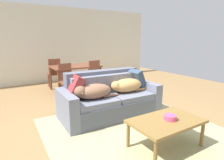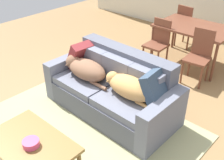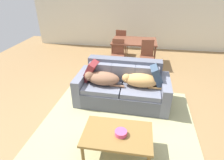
{
  "view_description": "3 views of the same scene",
  "coord_description": "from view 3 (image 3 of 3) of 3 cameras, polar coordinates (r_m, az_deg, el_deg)",
  "views": [
    {
      "loc": [
        -1.94,
        -3.11,
        1.58
      ],
      "look_at": [
        0.11,
        0.21,
        0.72
      ],
      "focal_mm": 30.44,
      "sensor_mm": 36.0,
      "label": 1
    },
    {
      "loc": [
        2.17,
        -2.38,
        2.53
      ],
      "look_at": [
        0.11,
        -0.03,
        0.64
      ],
      "focal_mm": 42.83,
      "sensor_mm": 36.0,
      "label": 2
    },
    {
      "loc": [
        0.3,
        -3.33,
        2.43
      ],
      "look_at": [
        -0.21,
        -0.11,
        0.64
      ],
      "focal_mm": 28.96,
      "sensor_mm": 36.0,
      "label": 3
    }
  ],
  "objects": [
    {
      "name": "dog_on_right_cushion",
      "position": [
        3.82,
        8.75,
        -0.06
      ],
      "size": [
        0.88,
        0.37,
        0.28
      ],
      "rotation": [
        0.0,
        0.0,
        -0.03
      ],
      "color": "tan",
      "rests_on": "couch"
    },
    {
      "name": "dining_chair_far_left",
      "position": [
        6.62,
        3.0,
        12.04
      ],
      "size": [
        0.44,
        0.44,
        0.96
      ],
      "rotation": [
        0.0,
        0.0,
        3.03
      ],
      "color": "brown",
      "rests_on": "ground"
    },
    {
      "name": "coffee_table",
      "position": [
        2.86,
        1.71,
        -17.09
      ],
      "size": [
        1.04,
        0.66,
        0.43
      ],
      "color": "olive",
      "rests_on": "ground"
    },
    {
      "name": "couch",
      "position": [
        4.05,
        3.31,
        -2.19
      ],
      "size": [
        2.03,
        0.98,
        0.92
      ],
      "rotation": [
        0.0,
        0.0,
        -0.03
      ],
      "color": "#565967",
      "rests_on": "ground"
    },
    {
      "name": "dog_on_left_cushion",
      "position": [
        3.86,
        -3.31,
        0.59
      ],
      "size": [
        0.87,
        0.4,
        0.29
      ],
      "rotation": [
        0.0,
        0.0,
        -0.03
      ],
      "color": "#885F46",
      "rests_on": "couch"
    },
    {
      "name": "bowl_on_coffee_table",
      "position": [
        2.78,
        2.82,
        -16.32
      ],
      "size": [
        0.18,
        0.18,
        0.07
      ],
      "primitive_type": "cylinder",
      "color": "#EA4C7F",
      "rests_on": "coffee_table"
    },
    {
      "name": "dining_chair_near_left",
      "position": [
        5.55,
        1.87,
        8.43
      ],
      "size": [
        0.41,
        0.41,
        0.92
      ],
      "rotation": [
        0.0,
        0.0,
        0.02
      ],
      "color": "brown",
      "rests_on": "ground"
    },
    {
      "name": "ground_plane",
      "position": [
        4.13,
        3.1,
        -7.31
      ],
      "size": [
        10.0,
        10.0,
        0.0
      ],
      "primitive_type": "plane",
      "color": "olive"
    },
    {
      "name": "area_rug",
      "position": [
        3.56,
        1.58,
        -14.13
      ],
      "size": [
        2.98,
        2.86,
        0.01
      ],
      "primitive_type": "cube",
      "rotation": [
        0.0,
        0.0,
        -0.03
      ],
      "color": "tan",
      "rests_on": "ground"
    },
    {
      "name": "dining_chair_near_right",
      "position": [
        5.45,
        11.03,
        7.74
      ],
      "size": [
        0.43,
        0.43,
        0.95
      ],
      "rotation": [
        0.0,
        0.0,
        0.09
      ],
      "color": "brown",
      "rests_on": "ground"
    },
    {
      "name": "throw_pillow_by_left_arm",
      "position": [
        4.08,
        -6.59,
        3.13
      ],
      "size": [
        0.39,
        0.5,
        0.48
      ],
      "primitive_type": "cube",
      "rotation": [
        0.0,
        0.47,
        -0.12
      ],
      "color": "maroon",
      "rests_on": "couch"
    },
    {
      "name": "dining_table",
      "position": [
        5.95,
        7.02,
        11.68
      ],
      "size": [
        1.4,
        0.96,
        0.77
      ],
      "color": "brown",
      "rests_on": "ground"
    },
    {
      "name": "back_partition",
      "position": [
        7.41,
        7.0,
        20.19
      ],
      "size": [
        8.0,
        0.12,
        2.7
      ],
      "primitive_type": "cube",
      "color": "beige",
      "rests_on": "ground"
    },
    {
      "name": "throw_pillow_by_right_arm",
      "position": [
        3.93,
        14.06,
        1.35
      ],
      "size": [
        0.35,
        0.48,
        0.48
      ],
      "primitive_type": "cube",
      "rotation": [
        0.0,
        -0.43,
        0.07
      ],
      "color": "#33455A",
      "rests_on": "couch"
    }
  ]
}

